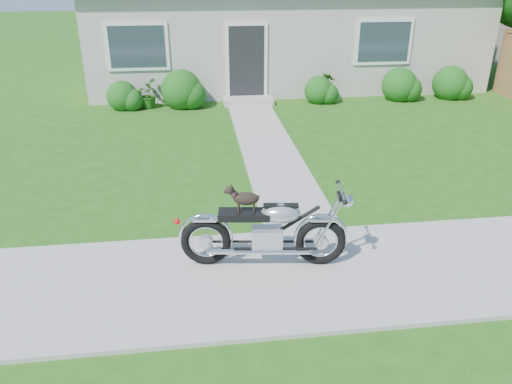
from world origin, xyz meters
TOP-DOWN VIEW (x-y plane):
  - ground at (0.00, 0.00)m, footprint 80.00×80.00m
  - sidewalk at (0.00, 0.00)m, footprint 24.00×2.20m
  - walkway at (-1.50, 5.00)m, footprint 1.20×8.00m
  - house at (-0.00, 11.99)m, footprint 12.60×7.03m
  - shrub_row at (0.12, 8.50)m, footprint 10.41×1.13m
  - potted_plant_left at (-4.32, 8.55)m, footprint 0.75×0.81m
  - potted_plant_right at (0.82, 8.55)m, footprint 0.65×0.65m
  - motorcycle_with_dog at (-2.21, 0.24)m, footprint 2.22×0.62m

SIDE VIEW (x-z plane):
  - ground at x=0.00m, z-range 0.00..0.00m
  - walkway at x=-1.50m, z-range 0.00..0.03m
  - sidewalk at x=0.00m, z-range 0.00..0.04m
  - potted_plant_left at x=-4.32m, z-range 0.00..0.76m
  - potted_plant_right at x=0.82m, z-range 0.00..0.85m
  - shrub_row at x=0.12m, z-range -0.13..0.99m
  - motorcycle_with_dog at x=-2.21m, z-range -0.02..1.11m
  - house at x=0.00m, z-range -0.09..4.41m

